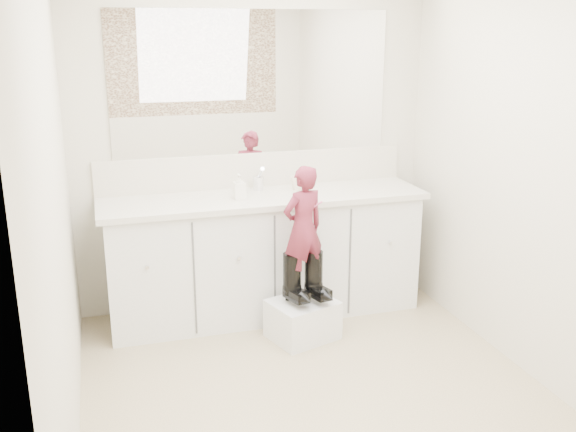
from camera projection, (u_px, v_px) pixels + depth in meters
name	position (u px, v px, depth m)	size (l,w,h in m)	color
floor	(321.00, 399.00, 3.62)	(3.00, 3.00, 0.00)	#8F7A5D
wall_back	(254.00, 145.00, 4.66)	(2.60, 2.60, 0.00)	beige
wall_front	(496.00, 313.00, 1.90)	(2.60, 2.60, 0.00)	beige
wall_left	(55.00, 214.00, 2.92)	(3.00, 3.00, 0.00)	beige
wall_right	(539.00, 177.00, 3.64)	(3.00, 3.00, 0.00)	beige
vanity_cabinet	(264.00, 257.00, 4.62)	(2.20, 0.55, 0.85)	silver
countertop	(264.00, 198.00, 4.48)	(2.28, 0.58, 0.04)	beige
backsplash	(255.00, 170.00, 4.69)	(2.28, 0.03, 0.25)	beige
mirror	(253.00, 83.00, 4.52)	(2.00, 0.02, 1.00)	white
dot_panel	(509.00, 163.00, 1.78)	(2.00, 0.01, 1.20)	#472819
faucet	(258.00, 183.00, 4.61)	(0.08, 0.08, 0.10)	silver
cup	(297.00, 183.00, 4.62)	(0.10, 0.10, 0.10)	beige
soap_bottle	(239.00, 186.00, 4.36)	(0.08, 0.08, 0.17)	white
step_stool	(303.00, 319.00, 4.31)	(0.41, 0.34, 0.26)	white
boot_left	(292.00, 278.00, 4.20)	(0.13, 0.23, 0.34)	black
boot_right	(314.00, 276.00, 4.24)	(0.13, 0.23, 0.34)	black
toddler	(303.00, 228.00, 4.13)	(0.30, 0.20, 0.82)	#B13651
toothbrush	(314.00, 207.00, 4.10)	(0.01, 0.01, 0.14)	#D15182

